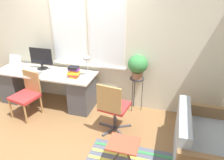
% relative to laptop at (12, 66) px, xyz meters
% --- Properties ---
extents(ground_plane, '(14.00, 14.00, 0.00)m').
position_rel_laptop_xyz_m(ground_plane, '(1.42, -0.33, -0.78)').
color(ground_plane, olive).
extents(wall_back_with_window, '(9.00, 0.12, 2.70)m').
position_rel_laptop_xyz_m(wall_back_with_window, '(1.43, 0.42, 0.57)').
color(wall_back_with_window, beige).
rests_on(wall_back_with_window, ground_plane).
extents(desk, '(2.07, 0.67, 0.73)m').
position_rel_laptop_xyz_m(desk, '(0.78, 0.00, -0.39)').
color(desk, beige).
rests_on(desk, ground_plane).
extents(laptop, '(0.29, 0.34, 0.26)m').
position_rel_laptop_xyz_m(laptop, '(0.00, 0.00, 0.00)').
color(laptop, '#B7B7BC').
rests_on(laptop, desk).
extents(monitor, '(0.50, 0.21, 0.45)m').
position_rel_laptop_xyz_m(monitor, '(0.63, 0.15, 0.18)').
color(monitor, black).
rests_on(monitor, desk).
extents(keyboard, '(0.32, 0.15, 0.02)m').
position_rel_laptop_xyz_m(keyboard, '(0.59, -0.14, -0.05)').
color(keyboard, slate).
rests_on(keyboard, desk).
extents(mouse, '(0.04, 0.07, 0.03)m').
position_rel_laptop_xyz_m(mouse, '(0.82, -0.12, -0.04)').
color(mouse, silver).
rests_on(mouse, desk).
extents(desk_lamp, '(0.16, 0.16, 0.41)m').
position_rel_laptop_xyz_m(desk_lamp, '(1.67, 0.07, 0.25)').
color(desk_lamp, '#ADADB2').
rests_on(desk_lamp, desk).
extents(book_stack, '(0.23, 0.19, 0.22)m').
position_rel_laptop_xyz_m(book_stack, '(1.45, -0.06, 0.05)').
color(book_stack, yellow).
rests_on(book_stack, desk).
extents(desk_chair_wooden, '(0.53, 0.54, 0.86)m').
position_rel_laptop_xyz_m(desk_chair_wooden, '(0.63, -0.47, -0.32)').
color(desk_chair_wooden, '#B2844C').
rests_on(desk_chair_wooden, ground_plane).
extents(office_chair_swivel, '(0.59, 0.59, 0.95)m').
position_rel_laptop_xyz_m(office_chair_swivel, '(2.36, -0.53, -0.28)').
color(office_chair_swivel, '#47474C').
rests_on(office_chair_swivel, ground_plane).
extents(couch_loveseat, '(0.74, 1.25, 0.78)m').
position_rel_laptop_xyz_m(couch_loveseat, '(3.74, -0.86, -0.50)').
color(couch_loveseat, '#9EA8B2').
rests_on(couch_loveseat, ground_plane).
extents(plant_stand, '(0.28, 0.28, 0.71)m').
position_rel_laptop_xyz_m(plant_stand, '(2.62, 0.28, -0.16)').
color(plant_stand, '#333338').
rests_on(plant_stand, ground_plane).
extents(potted_plant, '(0.38, 0.38, 0.46)m').
position_rel_laptop_xyz_m(potted_plant, '(2.62, 0.28, 0.19)').
color(potted_plant, '#9E6B4C').
rests_on(potted_plant, plant_stand).
extents(folding_stool, '(0.43, 0.36, 0.42)m').
position_rel_laptop_xyz_m(folding_stool, '(2.72, -1.25, -0.40)').
color(folding_stool, '#B24C33').
rests_on(folding_stool, ground_plane).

